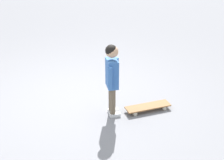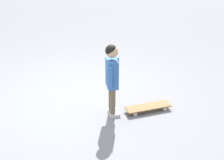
# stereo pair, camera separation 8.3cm
# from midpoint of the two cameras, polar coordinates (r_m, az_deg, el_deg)

# --- Properties ---
(ground_plane) EXTENTS (50.00, 50.00, 0.00)m
(ground_plane) POSITION_cam_midpoint_polar(r_m,az_deg,el_deg) (5.19, -5.58, -3.69)
(ground_plane) COLOR gray
(child_person) EXTENTS (0.38, 0.21, 1.06)m
(child_person) POSITION_cam_midpoint_polar(r_m,az_deg,el_deg) (4.54, 0.54, 1.21)
(child_person) COLOR brown
(child_person) RESTS_ON ground
(skateboard) EXTENTS (0.33, 0.69, 0.07)m
(skateboard) POSITION_cam_midpoint_polar(r_m,az_deg,el_deg) (4.94, 6.65, -4.59)
(skateboard) COLOR olive
(skateboard) RESTS_ON ground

